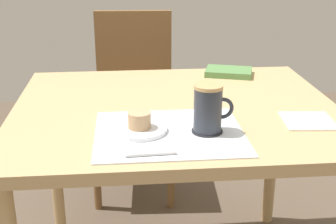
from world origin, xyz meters
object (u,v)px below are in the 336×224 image
object	(u,v)px
pastry	(139,120)
coffee_mug	(209,108)
wooden_chair	(134,95)
pastry_plate	(140,129)
dining_table	(176,128)
small_book	(229,72)

from	to	relation	value
pastry	coffee_mug	world-z (taller)	coffee_mug
wooden_chair	coffee_mug	distance (m)	1.10
pastry_plate	pastry	bearing A→B (deg)	0.00
wooden_chair	pastry_plate	xyz separation A→B (m)	(-0.00, -1.02, 0.24)
dining_table	small_book	world-z (taller)	small_book
wooden_chair	coffee_mug	size ratio (longest dim) A/B	6.73
dining_table	wooden_chair	xyz separation A→B (m)	(-0.12, 0.81, -0.15)
dining_table	coffee_mug	world-z (taller)	coffee_mug
pastry	coffee_mug	size ratio (longest dim) A/B	0.48
dining_table	small_book	xyz separation A→B (m)	(0.25, 0.34, 0.09)
pastry_plate	small_book	bearing A→B (deg)	55.77
wooden_chair	pastry	bearing A→B (deg)	93.08
wooden_chair	pastry	xyz separation A→B (m)	(-0.00, -1.02, 0.27)
pastry	small_book	world-z (taller)	pastry
wooden_chair	pastry_plate	distance (m)	1.05
pastry_plate	pastry	size ratio (longest dim) A/B	2.42
pastry_plate	small_book	world-z (taller)	small_book
dining_table	wooden_chair	bearing A→B (deg)	98.69
dining_table	pastry	size ratio (longest dim) A/B	16.46
dining_table	pastry	world-z (taller)	pastry
pastry	dining_table	bearing A→B (deg)	59.12
coffee_mug	small_book	world-z (taller)	coffee_mug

